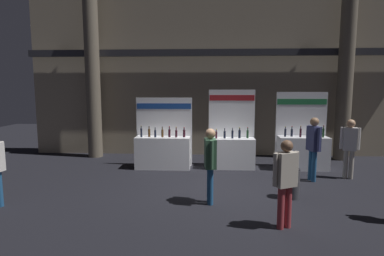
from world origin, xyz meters
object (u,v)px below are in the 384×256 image
(exhibitor_booth_0, at_px, (163,150))
(visitor_0, at_px, (210,159))
(visitor_3, at_px, (350,144))
(trash_bin, at_px, (292,183))
(exhibitor_booth_1, at_px, (232,149))
(exhibitor_booth_2, at_px, (302,150))
(visitor_5, at_px, (313,143))
(visitor_4, at_px, (286,177))

(exhibitor_booth_0, xyz_separation_m, visitor_0, (1.48, -3.06, 0.40))
(visitor_3, bearing_deg, exhibitor_booth_0, 9.76)
(trash_bin, bearing_deg, visitor_3, 39.83)
(visitor_0, relative_size, visitor_3, 1.00)
(exhibitor_booth_0, xyz_separation_m, exhibitor_booth_1, (2.20, 0.15, 0.01))
(exhibitor_booth_1, xyz_separation_m, exhibitor_booth_2, (2.22, -0.04, 0.01))
(exhibitor_booth_0, xyz_separation_m, visitor_5, (4.31, -1.20, 0.46))
(exhibitor_booth_2, relative_size, visitor_3, 1.44)
(exhibitor_booth_1, relative_size, visitor_3, 1.48)
(trash_bin, bearing_deg, visitor_0, -166.67)
(exhibitor_booth_2, xyz_separation_m, trash_bin, (-1.03, -2.71, -0.27))
(exhibitor_booth_0, height_order, visitor_4, exhibitor_booth_0)
(exhibitor_booth_1, xyz_separation_m, trash_bin, (1.19, -2.75, -0.26))
(exhibitor_booth_1, bearing_deg, visitor_3, -18.44)
(visitor_4, distance_m, visitor_5, 3.37)
(exhibitor_booth_2, distance_m, visitor_4, 4.62)
(visitor_5, bearing_deg, visitor_3, -89.09)
(visitor_3, distance_m, visitor_5, 1.13)
(visitor_3, height_order, visitor_4, visitor_3)
(exhibitor_booth_1, distance_m, visitor_4, 4.43)
(exhibitor_booth_1, bearing_deg, trash_bin, -66.56)
(exhibitor_booth_2, bearing_deg, visitor_4, -110.18)
(visitor_3, bearing_deg, visitor_4, 71.47)
(visitor_0, height_order, visitor_4, visitor_0)
(exhibitor_booth_0, height_order, visitor_3, exhibitor_booth_0)
(exhibitor_booth_1, distance_m, visitor_0, 3.30)
(exhibitor_booth_2, distance_m, visitor_0, 4.33)
(visitor_4, height_order, visitor_5, visitor_5)
(exhibitor_booth_0, relative_size, exhibitor_booth_1, 0.90)
(exhibitor_booth_1, relative_size, visitor_0, 1.49)
(exhibitor_booth_0, bearing_deg, visitor_0, -64.10)
(exhibitor_booth_1, xyz_separation_m, visitor_5, (2.11, -1.34, 0.45))
(visitor_3, height_order, visitor_5, visitor_5)
(exhibitor_booth_0, bearing_deg, visitor_4, -56.15)
(trash_bin, relative_size, visitor_0, 0.42)
(exhibitor_booth_1, relative_size, visitor_5, 1.42)
(exhibitor_booth_0, relative_size, visitor_4, 1.37)
(visitor_4, bearing_deg, exhibitor_booth_1, -107.40)
(visitor_0, distance_m, visitor_5, 3.39)
(visitor_5, bearing_deg, trash_bin, 133.65)
(trash_bin, bearing_deg, exhibitor_booth_1, 113.44)
(trash_bin, height_order, visitor_0, visitor_0)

